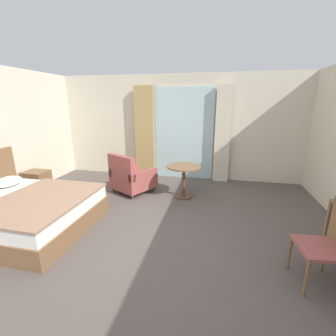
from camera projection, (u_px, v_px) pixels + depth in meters
name	position (u px, v px, depth m)	size (l,w,h in m)	color
ground	(142.00, 240.00, 3.46)	(6.83, 6.66, 0.10)	#564C47
wall_back	(178.00, 128.00, 5.97)	(6.43, 0.12, 2.63)	beige
balcony_glass_door	(183.00, 134.00, 5.91)	(1.55, 0.02, 2.31)	silver
curtain_panel_left	(145.00, 133.00, 6.01)	(0.50, 0.10, 2.35)	tan
curtain_panel_right	(223.00, 135.00, 5.61)	(0.38, 0.10, 2.35)	beige
bed	(22.00, 211.00, 3.65)	(2.05, 1.75, 1.12)	brown
nightstand	(37.00, 182.00, 5.08)	(0.49, 0.41, 0.49)	brown
desk_chair	(330.00, 241.00, 2.42)	(0.48, 0.50, 0.97)	#9E4C47
armchair_by_window	(131.00, 178.00, 5.08)	(1.03, 1.04, 0.88)	#9E4C47
round_cafe_table	(184.00, 174.00, 4.78)	(0.70, 0.70, 0.68)	brown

